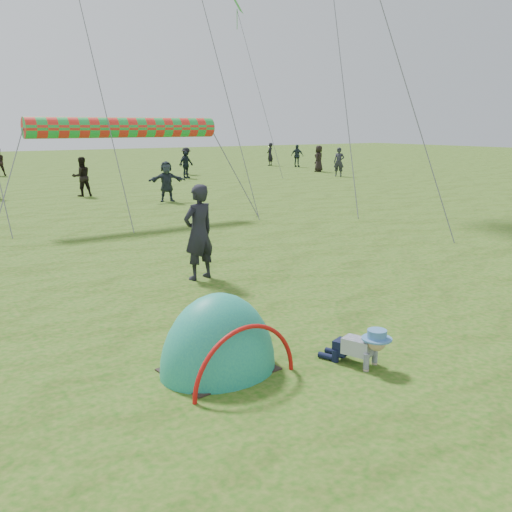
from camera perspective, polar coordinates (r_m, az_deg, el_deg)
ground at (r=7.91m, az=15.47°, el=-10.53°), size 140.00×140.00×0.00m
crawling_toddler at (r=7.67m, az=10.54°, el=-8.81°), size 0.72×0.84×0.55m
popup_tent at (r=7.53m, az=-3.76°, el=-11.29°), size 1.69×1.44×2.04m
standing_adult at (r=11.59m, az=-5.75°, el=2.38°), size 0.79×0.60×1.95m
crowd_person_0 at (r=45.07m, az=1.41°, el=10.14°), size 0.76×0.70×1.75m
crowd_person_2 at (r=43.70m, az=4.14°, el=9.96°), size 0.87×1.04×1.67m
crowd_person_5 at (r=23.96m, az=-8.93°, el=7.38°), size 1.61×0.90×1.65m
crowd_person_7 at (r=26.58m, az=-17.04°, el=7.59°), size 0.87×0.69×1.73m
crowd_person_8 at (r=34.48m, az=-7.05°, el=9.03°), size 0.98×0.57×1.58m
crowd_person_9 at (r=37.12m, az=-7.00°, el=9.40°), size 1.25×0.97×1.70m
crowd_person_10 at (r=39.35m, az=6.30°, el=9.66°), size 1.02×0.91×1.76m
crowd_person_12 at (r=35.87m, az=8.29°, el=9.29°), size 0.73×0.76×1.76m
rainbow_tube_kite at (r=19.07m, az=-12.94°, el=12.41°), size 6.19×0.64×0.64m
diamond_kite_9 at (r=38.75m, az=-1.92°, el=23.90°), size 1.26×1.26×1.03m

